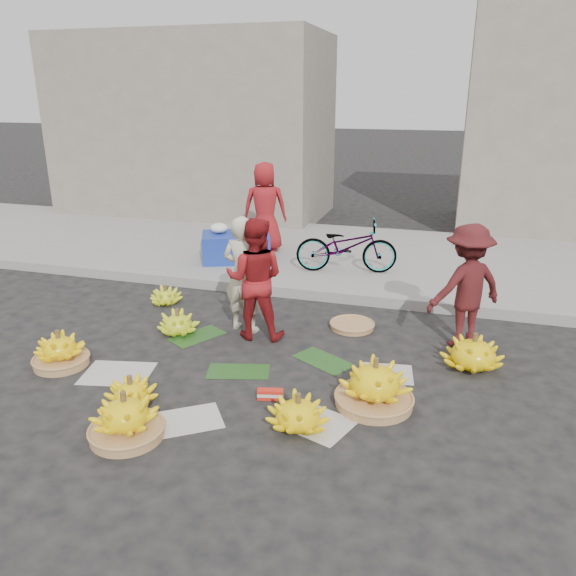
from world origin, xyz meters
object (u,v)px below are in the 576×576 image
(vendor_cream, at_px, (243,275))
(flower_table, at_px, (236,245))
(banana_bunch_4, at_px, (375,385))
(bicycle, at_px, (346,246))
(banana_bunch_0, at_px, (60,351))

(vendor_cream, height_order, flower_table, vendor_cream)
(vendor_cream, bearing_deg, banana_bunch_4, 151.93)
(banana_bunch_4, height_order, flower_table, flower_table)
(vendor_cream, bearing_deg, bicycle, -101.10)
(flower_table, bearing_deg, bicycle, -25.12)
(banana_bunch_0, height_order, flower_table, flower_table)
(flower_table, height_order, bicycle, bicycle)
(banana_bunch_0, distance_m, banana_bunch_4, 3.35)
(banana_bunch_0, xyz_separation_m, bicycle, (2.37, 3.79, 0.36))
(banana_bunch_0, distance_m, bicycle, 4.48)
(banana_bunch_0, bearing_deg, vendor_cream, 43.29)
(banana_bunch_4, xyz_separation_m, flower_table, (-2.84, 3.73, 0.17))
(banana_bunch_4, distance_m, bicycle, 3.78)
(banana_bunch_0, distance_m, flower_table, 3.92)
(banana_bunch_4, relative_size, vendor_cream, 0.50)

